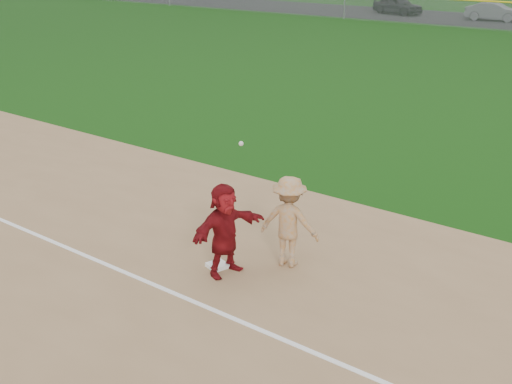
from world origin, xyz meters
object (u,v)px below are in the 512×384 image
Objects in this scene: first_base at (217,265)px; car_left at (398,5)px; base_runner at (225,230)px; car_mid at (494,12)px.

car_left is at bearing 111.51° from first_base.
base_runner is 49.15m from car_left.
first_base is at bearing 85.16° from base_runner.
base_runner is 46.69m from car_mid.
first_base is 0.91m from base_runner.
first_base is 48.99m from car_left.
car_mid is (-9.55, 45.58, 0.67)m from first_base.
first_base is 0.08× the size of car_mid.
car_mid is at bearing 101.83° from first_base.
base_runner is at bearing -172.96° from car_mid.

